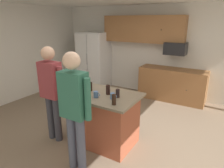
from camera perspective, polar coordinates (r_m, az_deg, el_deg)
floor at (r=4.16m, az=-1.32°, el=-13.85°), size 7.04×7.04×0.00m
back_wall at (r=6.17m, az=12.64°, el=9.10°), size 6.40×0.10×2.60m
side_wall_left at (r=5.97m, az=-28.72°, el=7.10°), size 0.10×5.60×2.60m
cabinet_run_upper at (r=6.06m, az=8.72°, el=15.12°), size 2.40×0.38×0.75m
cabinet_run_lower at (r=5.89m, az=16.63°, el=-0.11°), size 1.80×0.63×0.90m
refrigerator at (r=6.76m, az=-5.15°, el=6.78°), size 0.93×0.76×1.81m
microwave_over_range at (r=5.70m, az=17.56°, el=9.56°), size 0.56×0.40×0.32m
kitchen_island at (r=3.69m, az=-2.40°, el=-9.72°), size 1.24×0.89×0.94m
person_guest_right at (r=3.73m, az=-16.85°, el=-1.13°), size 0.57×0.23×1.76m
person_host_foreground at (r=2.86m, az=-10.65°, el=-5.94°), size 0.57×0.24×1.79m
mug_ceramic_white at (r=3.36m, az=-4.56°, el=-2.95°), size 0.12×0.08×0.11m
mug_blue_stoneware at (r=3.28m, az=0.17°, el=-3.43°), size 0.12×0.08×0.10m
glass_dark_ale at (r=3.06m, az=0.56°, el=-4.45°), size 0.07×0.07×0.16m
tumbler_amber at (r=3.47m, az=-1.14°, el=-1.64°), size 0.07×0.07×0.17m
glass_stout_tall at (r=3.68m, az=-6.15°, el=-0.71°), size 0.07×0.07×0.16m
glass_pilsner at (r=3.34m, az=1.61°, el=-2.65°), size 0.07×0.07×0.14m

